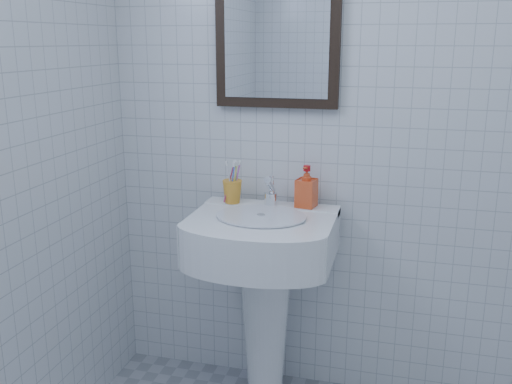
# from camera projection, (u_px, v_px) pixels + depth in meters

# --- Properties ---
(wall_back) EXTENTS (2.20, 0.02, 2.50)m
(wall_back) POSITION_uv_depth(u_px,v_px,m) (375.00, 107.00, 2.23)
(wall_back) COLOR silver
(wall_back) RESTS_ON ground
(washbasin) EXTENTS (0.56, 0.41, 0.86)m
(washbasin) POSITION_uv_depth(u_px,v_px,m) (264.00, 278.00, 2.30)
(washbasin) COLOR white
(washbasin) RESTS_ON ground
(faucet) EXTENTS (0.05, 0.12, 0.13)m
(faucet) POSITION_uv_depth(u_px,v_px,m) (271.00, 193.00, 2.31)
(faucet) COLOR silver
(faucet) RESTS_ON washbasin
(toothbrush_cup) EXTENTS (0.09, 0.09, 0.10)m
(toothbrush_cup) POSITION_uv_depth(u_px,v_px,m) (232.00, 191.00, 2.36)
(toothbrush_cup) COLOR orange
(toothbrush_cup) RESTS_ON washbasin
(soap_dispenser) EXTENTS (0.09, 0.09, 0.17)m
(soap_dispenser) POSITION_uv_depth(u_px,v_px,m) (306.00, 186.00, 2.29)
(soap_dispenser) COLOR red
(soap_dispenser) RESTS_ON washbasin
(wall_mirror) EXTENTS (0.50, 0.04, 0.62)m
(wall_mirror) POSITION_uv_depth(u_px,v_px,m) (277.00, 28.00, 2.23)
(wall_mirror) COLOR black
(wall_mirror) RESTS_ON wall_back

